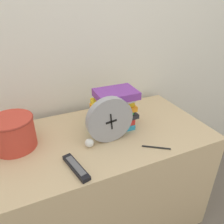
% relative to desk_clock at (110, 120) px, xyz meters
% --- Properties ---
extents(wall_back, '(6.00, 0.04, 2.40)m').
position_rel_desk_clock_xyz_m(wall_back, '(-0.06, 0.46, 0.37)').
color(wall_back, silver).
rests_on(wall_back, ground_plane).
extents(desk, '(1.30, 0.65, 0.71)m').
position_rel_desk_clock_xyz_m(desk, '(-0.06, 0.07, -0.48)').
color(desk, tan).
rests_on(desk, ground_plane).
extents(desk_clock, '(0.25, 0.04, 0.25)m').
position_rel_desk_clock_xyz_m(desk_clock, '(0.00, 0.00, 0.00)').
color(desk_clock, '#99999E').
rests_on(desk_clock, desk).
extents(book_stack, '(0.26, 0.19, 0.24)m').
position_rel_desk_clock_xyz_m(book_stack, '(0.07, 0.10, -0.01)').
color(book_stack, '#2D9ED1').
rests_on(book_stack, desk).
extents(basket, '(0.22, 0.22, 0.17)m').
position_rel_desk_clock_xyz_m(basket, '(-0.46, 0.15, -0.04)').
color(basket, '#C63D2D').
rests_on(basket, desk).
extents(tv_remote, '(0.08, 0.20, 0.02)m').
position_rel_desk_clock_xyz_m(tv_remote, '(-0.23, -0.14, -0.11)').
color(tv_remote, black).
rests_on(tv_remote, desk).
extents(crumpled_paper_ball, '(0.05, 0.05, 0.05)m').
position_rel_desk_clock_xyz_m(crumpled_paper_ball, '(-0.12, -0.01, -0.10)').
color(crumpled_paper_ball, white).
rests_on(crumpled_paper_ball, desk).
extents(pen, '(0.12, 0.09, 0.01)m').
position_rel_desk_clock_xyz_m(pen, '(0.19, -0.16, -0.12)').
color(pen, black).
rests_on(pen, desk).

